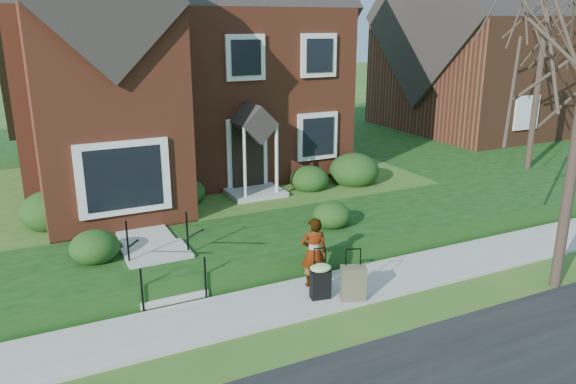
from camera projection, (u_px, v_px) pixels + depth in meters
ground at (304, 299)px, 11.77m from camera, size 120.00×120.00×0.00m
sidewalk at (304, 297)px, 11.76m from camera, size 60.00×1.60×0.08m
terrace at (266, 158)px, 22.74m from camera, size 44.00×20.00×0.60m
walkway at (132, 217)px, 14.83m from camera, size 1.20×6.00×0.06m
main_house at (163, 32)px, 18.41m from camera, size 10.40×10.20×9.40m
neighbour_house at (496, 29)px, 26.45m from camera, size 9.40×8.00×9.20m
front_steps at (162, 267)px, 12.17m from camera, size 1.40×2.02×1.50m
foundation_shrubs at (234, 189)px, 15.73m from camera, size 10.51×4.53×1.11m
woman at (314, 252)px, 11.99m from camera, size 0.66×0.53×1.56m
suitcase_black at (321, 279)px, 11.54m from camera, size 0.51×0.45×1.10m
suitcase_olive at (353, 283)px, 11.51m from camera, size 0.57×0.44×1.10m
tree_gap at (547, 12)px, 18.38m from camera, size 5.29×5.29×7.56m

